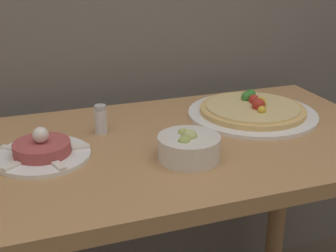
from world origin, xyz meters
name	(u,v)px	position (x,y,z in m)	size (l,w,h in m)	color
dining_table	(152,191)	(0.00, 0.30, 0.61)	(1.18, 0.60, 0.74)	#AD7F51
pizza_plate	(253,111)	(0.31, 0.39, 0.75)	(0.35, 0.35, 0.06)	white
tartare_plate	(42,151)	(-0.25, 0.31, 0.76)	(0.21, 0.21, 0.07)	white
small_bowl	(189,147)	(0.05, 0.20, 0.77)	(0.14, 0.14, 0.07)	silver
salt_shaker	(101,119)	(-0.10, 0.40, 0.78)	(0.03, 0.03, 0.07)	silver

